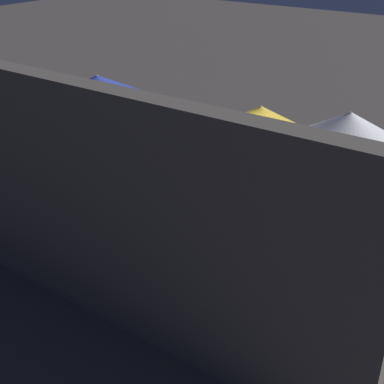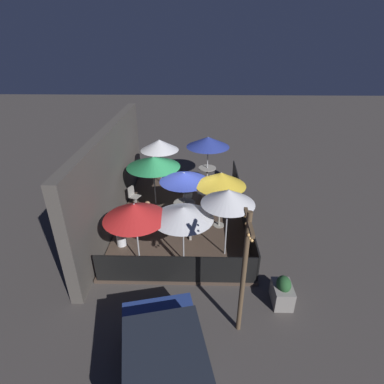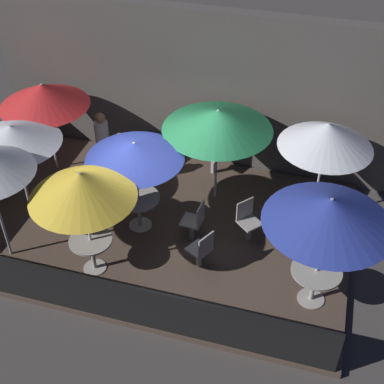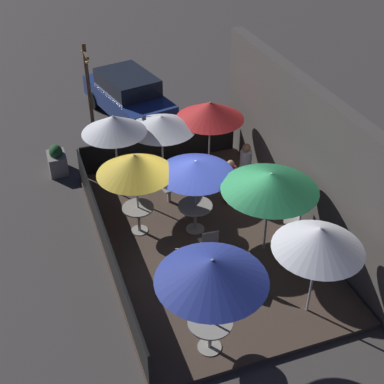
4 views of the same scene
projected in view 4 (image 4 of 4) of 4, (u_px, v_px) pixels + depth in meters
name	position (u px, v px, depth m)	size (l,w,h in m)	color
ground_plane	(204.00, 240.00, 13.77)	(60.00, 60.00, 0.00)	#423D3A
patio_deck	(204.00, 238.00, 13.73)	(7.90, 5.09, 0.12)	#47382D
building_wall	(308.00, 159.00, 13.43)	(9.50, 0.36, 3.79)	#4C4742
fence_front	(106.00, 244.00, 12.75)	(7.70, 0.05, 0.95)	black
fence_side_left	(160.00, 148.00, 16.45)	(0.05, 4.89, 0.95)	black
patio_umbrella_0	(195.00, 167.00, 12.86)	(1.91, 1.91, 2.10)	#B2B2B7
patio_umbrella_1	(212.00, 270.00, 9.62)	(2.13, 2.13, 2.38)	#B2B2B7
patio_umbrella_2	(135.00, 164.00, 12.73)	(1.89, 1.89, 2.30)	#B2B2B7
patio_umbrella_3	(320.00, 238.00, 10.49)	(1.87, 1.87, 2.29)	#B2B2B7
patio_umbrella_4	(162.00, 123.00, 14.84)	(1.93, 1.93, 2.07)	#B2B2B7
patio_umbrella_5	(210.00, 110.00, 15.26)	(1.99, 1.99, 2.22)	#B2B2B7
patio_umbrella_6	(270.00, 181.00, 12.18)	(2.28, 2.28, 2.23)	#B2B2B7
patio_umbrella_7	(114.00, 124.00, 13.95)	(1.73, 1.73, 2.49)	#B2B2B7
dining_table_0	(195.00, 210.00, 13.60)	(0.88, 0.88, 0.77)	#9E998E
dining_table_1	(210.00, 327.00, 10.49)	(0.89, 0.89, 0.76)	#9E998E
dining_table_2	(138.00, 212.00, 13.56)	(0.81, 0.81, 0.76)	#9E998E
patio_chair_0	(167.00, 186.00, 14.73)	(0.47, 0.47, 0.91)	gray
patio_chair_1	(209.00, 243.00, 12.69)	(0.43, 0.43, 0.95)	gray
patio_chair_2	(185.00, 260.00, 12.25)	(0.54, 0.54, 0.91)	gray
patio_chair_3	(239.00, 268.00, 12.02)	(0.56, 0.56, 0.92)	gray
patio_chair_4	(294.00, 219.00, 13.47)	(0.53, 0.53, 0.94)	gray
patron_0	(245.00, 163.00, 15.61)	(0.35, 0.35, 1.18)	silver
patron_1	(230.00, 183.00, 14.66)	(0.36, 0.36, 1.31)	maroon
planter_box	(57.00, 160.00, 16.22)	(0.76, 0.53, 0.92)	gray
light_post	(89.00, 93.00, 16.35)	(1.10, 0.12, 3.58)	brown
parked_car_0	(128.00, 95.00, 19.02)	(4.47, 2.59, 1.62)	navy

